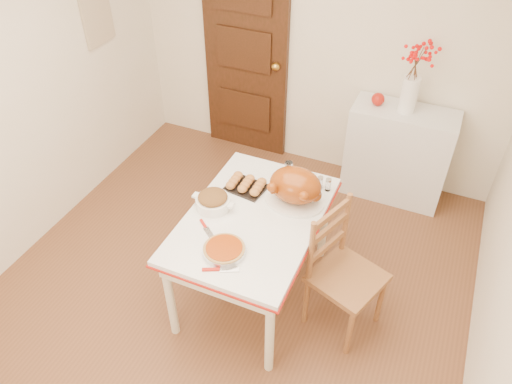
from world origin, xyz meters
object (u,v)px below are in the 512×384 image
at_px(kitchen_table, 253,256).
at_px(chair_oak, 348,276).
at_px(sideboard, 397,154).
at_px(turkey_platter, 295,187).
at_px(pumpkin_pie, 224,249).

height_order(kitchen_table, chair_oak, chair_oak).
xyz_separation_m(sideboard, chair_oak, (-0.02, -1.61, 0.05)).
height_order(sideboard, turkey_platter, turkey_platter).
relative_size(sideboard, kitchen_table, 0.69).
height_order(sideboard, kitchen_table, sideboard).
height_order(turkey_platter, pumpkin_pie, turkey_platter).
bearing_deg(turkey_platter, sideboard, 83.33).
xyz_separation_m(kitchen_table, chair_oak, (0.70, -0.00, 0.11)).
xyz_separation_m(kitchen_table, turkey_platter, (0.20, 0.26, 0.52)).
xyz_separation_m(sideboard, kitchen_table, (-0.72, -1.61, -0.06)).
xyz_separation_m(sideboard, pumpkin_pie, (-0.75, -1.98, 0.36)).
distance_m(chair_oak, pumpkin_pie, 0.87).
distance_m(sideboard, pumpkin_pie, 2.15).
relative_size(sideboard, pumpkin_pie, 3.25).
height_order(kitchen_table, pumpkin_pie, pumpkin_pie).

